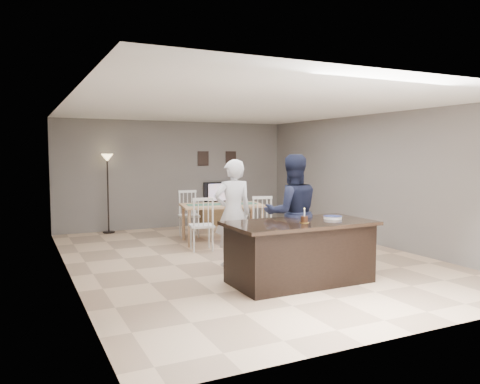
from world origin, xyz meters
name	(u,v)px	position (x,y,z in m)	size (l,w,h in m)	color
floor	(245,258)	(0.00, 0.00, 0.00)	(8.00, 8.00, 0.00)	#D3AC87
room_shell	(245,165)	(0.00, 0.00, 1.68)	(8.00, 8.00, 8.00)	slate
kitchen_island	(300,252)	(0.00, -1.80, 0.45)	(2.15, 1.10, 0.90)	black
tv_console	(222,213)	(1.20, 3.77, 0.30)	(1.20, 0.40, 0.60)	brown
television	(221,192)	(1.20, 3.84, 0.86)	(0.91, 0.12, 0.53)	black
tv_screen_glow	(222,192)	(1.20, 3.76, 0.87)	(0.78, 0.78, 0.00)	orange
picture_frames	(217,158)	(1.15, 3.98, 1.75)	(1.10, 0.02, 0.38)	black
doorway	(92,212)	(-2.99, -2.30, 1.26)	(0.00, 2.10, 2.65)	black
woman	(233,213)	(-0.45, -0.45, 0.90)	(0.65, 0.43, 1.79)	silver
man	(292,213)	(0.24, -1.19, 0.94)	(0.91, 0.71, 1.88)	#161B32
birthday_cake	(304,219)	(-0.01, -1.92, 0.95)	(0.14, 0.14, 0.21)	gold
plate_stack	(333,217)	(0.60, -1.78, 0.92)	(0.28, 0.28, 0.04)	white
dining_table	(222,211)	(0.24, 1.58, 0.67)	(1.95, 2.19, 1.05)	#9D7855
floor_lamp	(107,172)	(-1.74, 3.79, 1.45)	(0.28, 0.28, 1.88)	black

